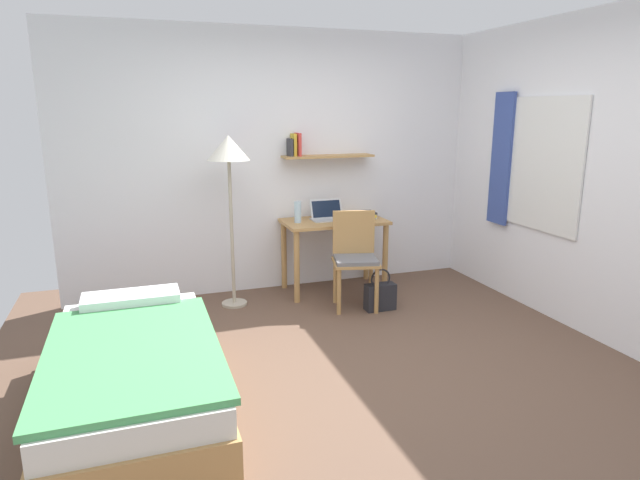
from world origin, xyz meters
name	(u,v)px	position (x,y,z in m)	size (l,w,h in m)	color
ground_plane	(361,367)	(0.00, 0.00, 0.00)	(5.28, 5.28, 0.00)	brown
wall_back	(285,162)	(0.00, 2.02, 1.30)	(4.40, 0.27, 2.60)	white
wall_right	(595,177)	(2.02, 0.05, 1.30)	(0.10, 4.40, 2.60)	white
bed	(135,376)	(-1.55, -0.09, 0.24)	(0.98, 1.85, 0.54)	#B2844C
desk	(334,234)	(0.42, 1.70, 0.60)	(1.03, 0.56, 0.74)	#B2844C
desk_chair	(355,255)	(0.44, 1.20, 0.50)	(0.50, 0.47, 0.90)	#B2844C
standing_lamp	(229,158)	(-0.64, 1.60, 1.40)	(0.39, 0.39, 1.60)	#B2A893
laptop	(328,214)	(0.37, 1.75, 0.79)	(0.34, 0.22, 0.20)	#B7BABF
water_bottle	(298,212)	(0.04, 1.70, 0.84)	(0.07, 0.07, 0.21)	silver
book_stack	(367,215)	(0.77, 1.68, 0.77)	(0.17, 0.22, 0.07)	silver
handbag	(380,296)	(0.63, 1.02, 0.14)	(0.28, 0.13, 0.40)	#232328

